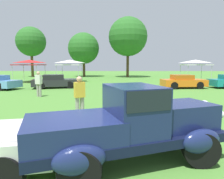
# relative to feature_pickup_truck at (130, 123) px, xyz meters

# --- Properties ---
(ground_plane) EXTENTS (120.00, 120.00, 0.00)m
(ground_plane) POSITION_rel_feature_pickup_truck_xyz_m (-0.66, 0.28, -0.87)
(ground_plane) COLOR #4C8433
(feature_pickup_truck) EXTENTS (4.50, 2.88, 1.70)m
(feature_pickup_truck) POSITION_rel_feature_pickup_truck_xyz_m (0.00, 0.00, 0.00)
(feature_pickup_truck) COLOR black
(feature_pickup_truck) RESTS_ON ground_plane
(show_car_charcoal) EXTENTS (4.37, 2.71, 1.22)m
(show_car_charcoal) POSITION_rel_feature_pickup_truck_xyz_m (-5.88, 13.75, -0.27)
(show_car_charcoal) COLOR #28282D
(show_car_charcoal) RESTS_ON ground_plane
(show_car_orange) EXTENTS (4.02, 2.07, 1.22)m
(show_car_orange) POSITION_rel_feature_pickup_truck_xyz_m (5.80, 13.81, -0.27)
(show_car_orange) COLOR orange
(show_car_orange) RESTS_ON ground_plane
(spectator_near_truck) EXTENTS (0.46, 0.36, 1.69)m
(spectator_near_truck) POSITION_rel_feature_pickup_truck_xyz_m (-5.44, 8.75, 0.05)
(spectator_near_truck) COLOR #9E998E
(spectator_near_truck) RESTS_ON ground_plane
(spectator_between_cars) EXTENTS (0.47, 0.40, 1.69)m
(spectator_between_cars) POSITION_rel_feature_pickup_truck_xyz_m (-1.75, 3.49, 0.05)
(spectator_between_cars) COLOR #9E998E
(spectator_between_cars) RESTS_ON ground_plane
(canopy_tent_left_field) EXTENTS (3.09, 3.09, 2.71)m
(canopy_tent_left_field) POSITION_rel_feature_pickup_truck_xyz_m (-10.76, 19.62, 1.56)
(canopy_tent_left_field) COLOR #B7B7BC
(canopy_tent_left_field) RESTS_ON ground_plane
(canopy_tent_center_field) EXTENTS (2.85, 2.85, 2.71)m
(canopy_tent_center_field) POSITION_rel_feature_pickup_truck_xyz_m (-5.99, 20.15, 1.56)
(canopy_tent_center_field) COLOR #B7B7BC
(canopy_tent_center_field) RESTS_ON ground_plane
(canopy_tent_right_field) EXTENTS (3.01, 3.01, 2.71)m
(canopy_tent_right_field) POSITION_rel_feature_pickup_truck_xyz_m (9.32, 20.11, 1.56)
(canopy_tent_right_field) COLOR #B7B7BC
(canopy_tent_right_field) RESTS_ON ground_plane
(treeline_far_left) EXTENTS (4.99, 4.99, 8.52)m
(treeline_far_left) POSITION_rel_feature_pickup_truck_xyz_m (-14.85, 30.12, 5.13)
(treeline_far_left) COLOR brown
(treeline_far_left) RESTS_ON ground_plane
(treeline_mid_left) EXTENTS (5.35, 5.35, 7.60)m
(treeline_mid_left) POSITION_rel_feature_pickup_truck_xyz_m (-5.91, 30.58, 4.04)
(treeline_mid_left) COLOR #47331E
(treeline_mid_left) RESTS_ON ground_plane
(treeline_center) EXTENTS (6.37, 6.37, 9.86)m
(treeline_center) POSITION_rel_feature_pickup_truck_xyz_m (1.66, 29.22, 5.80)
(treeline_center) COLOR #47331E
(treeline_center) RESTS_ON ground_plane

